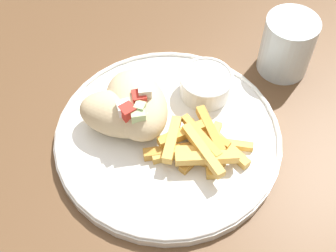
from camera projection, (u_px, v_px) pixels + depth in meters
name	position (u px, v px, depth m)	size (l,w,h in m)	color
table	(157.00, 154.00, 0.69)	(1.49, 1.49, 0.72)	brown
plate	(168.00, 137.00, 0.63)	(0.30, 0.30, 0.02)	white
pita_sandwich_near	(121.00, 114.00, 0.61)	(0.12, 0.09, 0.07)	beige
pita_sandwich_far	(137.00, 104.00, 0.61)	(0.13, 0.14, 0.07)	beige
fries_pile	(199.00, 145.00, 0.60)	(0.13, 0.10, 0.03)	gold
sauce_ramekin	(206.00, 83.00, 0.65)	(0.08, 0.08, 0.03)	white
water_glass	(287.00, 47.00, 0.68)	(0.08, 0.08, 0.09)	silver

